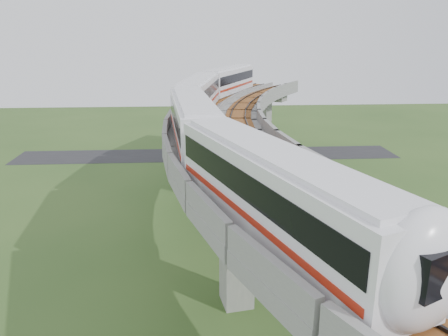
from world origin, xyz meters
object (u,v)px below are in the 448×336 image
(car_red, at_px, (399,229))
(car_white, at_px, (398,274))
(metro_train, at_px, (219,106))
(car_dark, at_px, (377,228))

(car_red, bearing_deg, car_white, -71.26)
(metro_train, distance_m, car_dark, 19.14)
(car_white, bearing_deg, car_dark, 48.54)
(metro_train, xyz_separation_m, car_white, (13.37, -9.71, -11.68))
(car_red, relative_size, car_dark, 0.98)
(metro_train, height_order, car_red, metro_train)
(metro_train, distance_m, car_red, 20.69)
(metro_train, height_order, car_white, metro_train)
(car_white, relative_size, car_dark, 0.88)
(metro_train, bearing_deg, car_red, -6.54)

